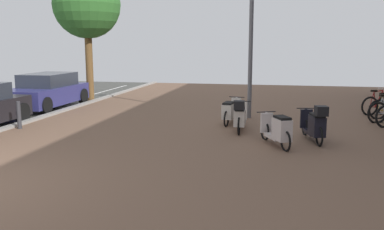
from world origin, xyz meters
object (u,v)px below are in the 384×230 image
Objects in this scene: scooter_extra at (278,130)px; parked_car_far at (47,91)px; street_tree at (87,5)px; scooter_near at (315,125)px; scooter_far at (230,111)px; bicycle_rack_09 at (377,105)px; lamp_post at (251,12)px; bollard_far at (19,115)px; scooter_mid at (240,116)px.

parked_car_far is at bearing 152.59° from scooter_extra.
street_tree is at bearing 140.04° from scooter_extra.
scooter_near is 1.12× the size of scooter_extra.
scooter_near is 0.96× the size of scooter_far.
bicycle_rack_09 is 0.30× the size of parked_car_far.
lamp_post is (-4.40, -1.58, 3.18)m from bicycle_rack_09.
scooter_extra is (-3.43, -5.45, 0.08)m from bicycle_rack_09.
lamp_post reaches higher than scooter_far.
scooter_extra is 7.53m from bollard_far.
bicycle_rack_09 is at bearing 40.74° from scooter_mid.
lamp_post reaches higher than bicycle_rack_09.
bicycle_rack_09 is 12.27m from street_tree.
scooter_extra reaches higher than scooter_far.
bollard_far is at bearing -160.92° from scooter_far.
lamp_post reaches higher than bollard_far.
bollard_far is at bearing -156.27° from bicycle_rack_09.
scooter_near is 0.97× the size of scooter_mid.
scooter_mid reaches higher than bicycle_rack_09.
scooter_mid is 2.24× the size of bollard_far.
bollard_far reaches higher than scooter_far.
scooter_near is at bearing 35.73° from scooter_extra.
bicycle_rack_09 is 11.94m from bollard_far.
scooter_far is 6.38m from bollard_far.
street_tree reaches higher than parked_car_far.
scooter_extra is 10.10m from parked_car_far.
street_tree is at bearing 143.44° from scooter_mid.
bicycle_rack_09 reaches higher than bollard_far.
scooter_mid is at bearing -70.63° from scooter_far.
scooter_extra is at bearing -55.93° from scooter_mid.
scooter_near is at bearing 0.10° from bollard_far.
bicycle_rack_09 is 5.61m from scooter_far.
parked_car_far is at bearing 158.74° from scooter_mid.
lamp_post reaches higher than scooter_mid.
scooter_mid is at bearing -92.59° from lamp_post.
bicycle_rack_09 reaches higher than scooter_extra.
scooter_mid is at bearing 155.26° from scooter_near.
bollard_far reaches higher than scooter_extra.
scooter_mid is 1.90m from scooter_extra.
street_tree is 7.24m from bollard_far.
scooter_extra is 5.05m from lamp_post.
scooter_mid reaches higher than scooter_extra.
bicycle_rack_09 reaches higher than scooter_far.
parked_car_far is (-9.89, 3.99, 0.18)m from scooter_near.
scooter_far is at bearing -31.54° from street_tree.
lamp_post is 7.79× the size of bollard_far.
parked_car_far is 4.18m from street_tree.
scooter_extra is 0.25× the size of lamp_post.
parked_car_far is at bearing 158.03° from scooter_near.
lamp_post is at bearing -160.21° from bicycle_rack_09.
scooter_far is 3.10m from scooter_extra.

